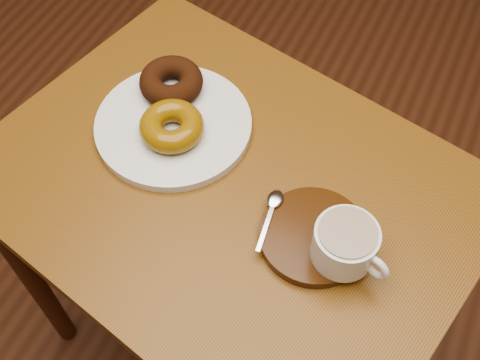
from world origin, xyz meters
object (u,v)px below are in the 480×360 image
at_px(cafe_table, 230,220).
at_px(donut_plate, 173,125).
at_px(saucer, 313,236).
at_px(coffee_cup, 346,244).

relative_size(cafe_table, donut_plate, 3.35).
relative_size(cafe_table, saucer, 5.42).
distance_m(donut_plate, coffee_cup, 0.36).
distance_m(cafe_table, donut_plate, 0.19).
xyz_separation_m(cafe_table, coffee_cup, (0.21, -0.05, 0.16)).
distance_m(donut_plate, saucer, 0.30).
bearing_deg(donut_plate, coffee_cup, -18.49).
bearing_deg(saucer, cafe_table, 166.74).
height_order(donut_plate, saucer, saucer).
xyz_separation_m(cafe_table, saucer, (0.16, -0.04, 0.12)).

